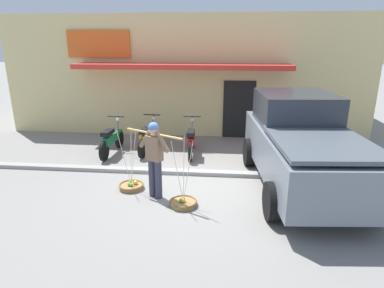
{
  "coord_description": "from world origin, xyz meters",
  "views": [
    {
      "loc": [
        0.89,
        -7.17,
        3.3
      ],
      "look_at": [
        0.12,
        0.6,
        0.85
      ],
      "focal_mm": 30.8,
      "sensor_mm": 36.0,
      "label": 1
    }
  ],
  "objects_px": {
    "fruit_basket_right_side": "(183,202)",
    "parked_truck": "(301,144)",
    "fruit_basket_left_side": "(131,186)",
    "motorcycle_nearest_shop": "(111,140)",
    "fruit_vendor": "(154,155)",
    "motorcycle_third_in_row": "(191,140)",
    "motorcycle_second_in_row": "(148,138)"
  },
  "relations": [
    {
      "from": "fruit_basket_left_side",
      "to": "motorcycle_nearest_shop",
      "type": "distance_m",
      "value": 2.69
    },
    {
      "from": "fruit_basket_right_side",
      "to": "parked_truck",
      "type": "xyz_separation_m",
      "value": [
        2.58,
        1.3,
        0.95
      ]
    },
    {
      "from": "fruit_basket_right_side",
      "to": "parked_truck",
      "type": "height_order",
      "value": "parked_truck"
    },
    {
      "from": "motorcycle_second_in_row",
      "to": "parked_truck",
      "type": "relative_size",
      "value": 0.38
    },
    {
      "from": "motorcycle_second_in_row",
      "to": "parked_truck",
      "type": "distance_m",
      "value": 4.64
    },
    {
      "from": "motorcycle_third_in_row",
      "to": "fruit_vendor",
      "type": "bearing_deg",
      "value": -99.59
    },
    {
      "from": "motorcycle_third_in_row",
      "to": "motorcycle_nearest_shop",
      "type": "bearing_deg",
      "value": -174.91
    },
    {
      "from": "parked_truck",
      "to": "fruit_vendor",
      "type": "bearing_deg",
      "value": -163.62
    },
    {
      "from": "fruit_basket_right_side",
      "to": "parked_truck",
      "type": "distance_m",
      "value": 3.05
    },
    {
      "from": "fruit_vendor",
      "to": "motorcycle_second_in_row",
      "type": "bearing_deg",
      "value": 105.78
    },
    {
      "from": "fruit_basket_left_side",
      "to": "motorcycle_second_in_row",
      "type": "xyz_separation_m",
      "value": [
        -0.21,
        2.69,
        0.37
      ]
    },
    {
      "from": "motorcycle_second_in_row",
      "to": "motorcycle_third_in_row",
      "type": "distance_m",
      "value": 1.36
    },
    {
      "from": "motorcycle_third_in_row",
      "to": "parked_truck",
      "type": "distance_m",
      "value": 3.42
    },
    {
      "from": "fruit_vendor",
      "to": "motorcycle_third_in_row",
      "type": "distance_m",
      "value": 3.0
    },
    {
      "from": "fruit_vendor",
      "to": "motorcycle_third_in_row",
      "type": "relative_size",
      "value": 0.93
    },
    {
      "from": "fruit_basket_right_side",
      "to": "motorcycle_third_in_row",
      "type": "xyz_separation_m",
      "value": [
        -0.16,
        3.27,
        0.38
      ]
    },
    {
      "from": "fruit_basket_left_side",
      "to": "motorcycle_second_in_row",
      "type": "relative_size",
      "value": 0.8
    },
    {
      "from": "motorcycle_second_in_row",
      "to": "motorcycle_third_in_row",
      "type": "xyz_separation_m",
      "value": [
        1.35,
        -0.13,
        0.0
      ]
    },
    {
      "from": "fruit_basket_right_side",
      "to": "motorcycle_second_in_row",
      "type": "height_order",
      "value": "fruit_basket_right_side"
    },
    {
      "from": "fruit_vendor",
      "to": "fruit_basket_left_side",
      "type": "bearing_deg",
      "value": 151.67
    },
    {
      "from": "motorcycle_nearest_shop",
      "to": "parked_truck",
      "type": "distance_m",
      "value": 5.46
    },
    {
      "from": "parked_truck",
      "to": "motorcycle_third_in_row",
      "type": "bearing_deg",
      "value": 144.44
    },
    {
      "from": "fruit_vendor",
      "to": "fruit_basket_left_side",
      "type": "relative_size",
      "value": 1.17
    },
    {
      "from": "fruit_basket_right_side",
      "to": "motorcycle_third_in_row",
      "type": "bearing_deg",
      "value": 92.85
    },
    {
      "from": "fruit_vendor",
      "to": "parked_truck",
      "type": "xyz_separation_m",
      "value": [
        3.24,
        0.95,
        0.06
      ]
    },
    {
      "from": "fruit_basket_left_side",
      "to": "parked_truck",
      "type": "relative_size",
      "value": 0.3
    },
    {
      "from": "motorcycle_second_in_row",
      "to": "motorcycle_third_in_row",
      "type": "relative_size",
      "value": 1.0
    },
    {
      "from": "fruit_vendor",
      "to": "fruit_basket_right_side",
      "type": "height_order",
      "value": "fruit_vendor"
    },
    {
      "from": "fruit_basket_left_side",
      "to": "motorcycle_third_in_row",
      "type": "bearing_deg",
      "value": 65.92
    },
    {
      "from": "fruit_basket_left_side",
      "to": "fruit_basket_right_side",
      "type": "xyz_separation_m",
      "value": [
        1.31,
        -0.7,
        -0.0
      ]
    },
    {
      "from": "motorcycle_second_in_row",
      "to": "fruit_basket_left_side",
      "type": "bearing_deg",
      "value": -85.6
    },
    {
      "from": "fruit_basket_left_side",
      "to": "parked_truck",
      "type": "xyz_separation_m",
      "value": [
        3.89,
        0.6,
        0.95
      ]
    }
  ]
}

